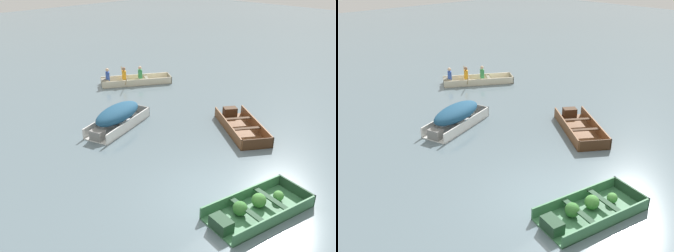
{
  "view_description": "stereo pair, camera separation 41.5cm",
  "coord_description": "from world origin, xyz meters",
  "views": [
    {
      "loc": [
        -7.06,
        -4.99,
        6.14
      ],
      "look_at": [
        1.77,
        3.95,
        0.35
      ],
      "focal_mm": 40.0,
      "sensor_mm": 36.0,
      "label": 1
    },
    {
      "loc": [
        -6.76,
        -5.28,
        6.14
      ],
      "look_at": [
        1.77,
        3.95,
        0.35
      ],
      "focal_mm": 40.0,
      "sensor_mm": 36.0,
      "label": 2
    }
  ],
  "objects": [
    {
      "name": "skiff_wooden_brown_mid_moored",
      "position": [
        4.09,
        2.35,
        0.14
      ],
      "size": [
        2.74,
        3.24,
        0.4
      ],
      "color": "brown",
      "rests_on": "ground"
    },
    {
      "name": "rowboat_cream_with_crew",
      "position": [
        4.67,
        9.56,
        0.21
      ],
      "size": [
        3.57,
        2.67,
        0.91
      ],
      "color": "beige",
      "rests_on": "ground"
    },
    {
      "name": "ground_plane",
      "position": [
        0.0,
        0.0,
        0.0
      ],
      "size": [
        80.0,
        80.0,
        0.0
      ],
      "primitive_type": "plane",
      "color": "slate"
    },
    {
      "name": "skiff_white_near_moored",
      "position": [
        0.85,
        5.78,
        0.49
      ],
      "size": [
        3.18,
        1.94,
        0.87
      ],
      "color": "white",
      "rests_on": "ground"
    },
    {
      "name": "dinghy_green_foreground",
      "position": [
        0.09,
        -0.95,
        0.15
      ],
      "size": [
        3.1,
        1.82,
        0.43
      ],
      "color": "#387047",
      "rests_on": "ground"
    }
  ]
}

